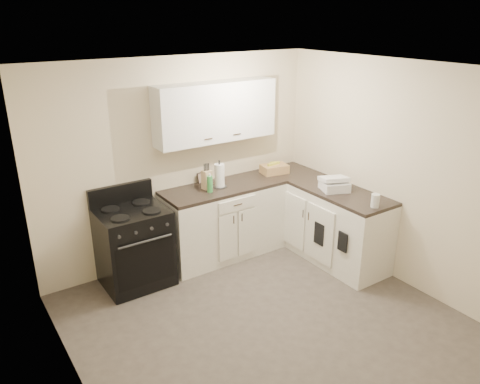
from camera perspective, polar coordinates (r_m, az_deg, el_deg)
floor at (r=4.92m, az=3.41°, el=-15.73°), size 3.60×3.60×0.00m
ceiling at (r=3.97m, az=4.21°, el=14.57°), size 3.60×3.60×0.00m
wall_back at (r=5.73m, az=-7.29°, el=3.67°), size 3.60×0.00×3.60m
wall_right at (r=5.52m, az=18.76°, el=2.01°), size 0.00×3.60×3.60m
wall_left at (r=3.59m, az=-19.90°, el=-8.48°), size 0.00×3.60×3.60m
wall_front at (r=3.24m, az=24.06°, el=-12.52°), size 3.60×0.00×3.60m
base_cabinets_back at (r=5.97m, az=-1.98°, el=-3.69°), size 1.55×0.60×0.90m
base_cabinets_right at (r=6.11m, az=9.90°, el=-3.39°), size 0.60×1.90×0.90m
countertop_back at (r=5.79m, az=-2.04°, el=0.54°), size 1.55×0.60×0.04m
countertop_right at (r=5.93m, az=10.18°, el=0.75°), size 0.60×1.90×0.04m
upper_cabinets at (r=5.66m, az=-2.98°, el=9.75°), size 1.55×0.30×0.70m
stove at (r=5.46m, az=-12.74°, el=-6.57°), size 0.75×0.64×0.91m
knife_block at (r=5.66m, az=-4.07°, el=1.50°), size 0.12×0.11×0.23m
paper_towel at (r=5.70m, az=-2.51°, el=2.00°), size 0.15×0.15×0.29m
soap_bottle at (r=5.56m, az=-3.69°, el=0.97°), size 0.08×0.08×0.20m
picture_frame at (r=5.89m, az=-4.82°, el=1.75°), size 0.11×0.07×0.14m
wicker_basket at (r=6.25m, az=4.21°, el=2.83°), size 0.38×0.29×0.11m
countertop_grill at (r=5.74m, az=11.44°, el=0.76°), size 0.39×0.38×0.11m
glass_jar at (r=5.33m, az=16.15°, el=-1.02°), size 0.09×0.09×0.15m
oven_mitt_near at (r=5.45m, az=12.39°, el=-5.97°), size 0.02×0.13×0.23m
oven_mitt_far at (r=5.70m, az=9.64°, el=-5.05°), size 0.02×0.16×0.27m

